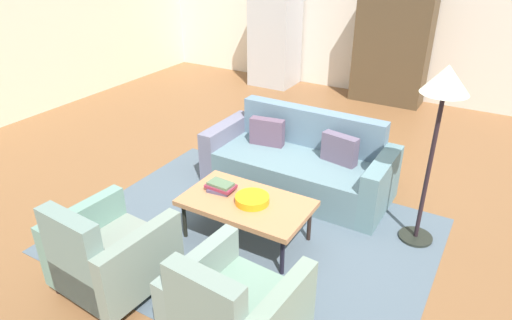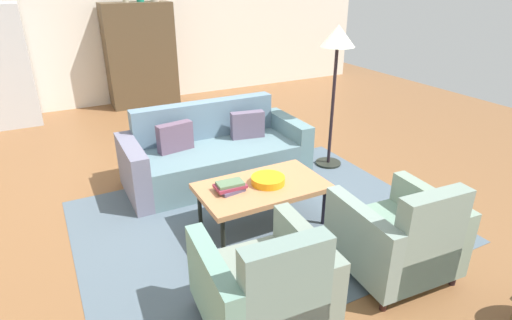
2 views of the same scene
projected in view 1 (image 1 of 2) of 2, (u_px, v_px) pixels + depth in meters
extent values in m
plane|color=brown|center=(293.00, 201.00, 4.99)|extent=(11.61, 11.61, 0.00)
cube|color=silver|center=(405.00, 16.00, 7.55)|extent=(9.67, 0.12, 2.80)
cube|color=#4E5E6B|center=(249.00, 235.00, 4.43)|extent=(3.40, 2.60, 0.01)
cube|color=slate|center=(297.00, 173.00, 5.14)|extent=(1.75, 0.92, 0.42)
cube|color=slate|center=(311.00, 144.00, 5.32)|extent=(1.74, 0.20, 0.86)
cube|color=slate|center=(380.00, 187.00, 4.66)|extent=(0.19, 0.90, 0.62)
cube|color=slate|center=(227.00, 146.00, 5.54)|extent=(0.19, 0.90, 0.62)
cube|color=#605369|center=(340.00, 149.00, 4.84)|extent=(0.42, 0.19, 0.32)
cube|color=#614A5E|center=(267.00, 132.00, 5.26)|extent=(0.41, 0.18, 0.32)
cylinder|color=black|center=(218.00, 194.00, 4.76)|extent=(0.04, 0.04, 0.38)
cylinder|color=black|center=(309.00, 223.00, 4.28)|extent=(0.04, 0.04, 0.38)
cylinder|color=black|center=(185.00, 220.00, 4.33)|extent=(0.04, 0.04, 0.38)
cylinder|color=black|center=(282.00, 256.00, 3.85)|extent=(0.04, 0.04, 0.38)
cube|color=#B87B4F|center=(246.00, 203.00, 4.21)|extent=(1.20, 0.70, 0.05)
cylinder|color=#39231A|center=(122.00, 245.00, 4.21)|extent=(0.05, 0.05, 0.10)
cylinder|color=#3A2D17|center=(176.00, 272.00, 3.88)|extent=(0.05, 0.05, 0.10)
cylinder|color=#342620|center=(58.00, 287.00, 3.71)|extent=(0.05, 0.05, 0.10)
cube|color=gray|center=(115.00, 261.00, 3.70)|extent=(0.61, 0.84, 0.30)
cube|color=gray|center=(75.00, 260.00, 3.35)|extent=(0.57, 0.18, 0.78)
cube|color=gray|center=(86.00, 234.00, 3.81)|extent=(0.17, 0.81, 0.56)
cube|color=gray|center=(142.00, 264.00, 3.47)|extent=(0.17, 0.81, 0.56)
cylinder|color=#3A1C0F|center=(229.00, 291.00, 3.68)|extent=(0.05, 0.05, 0.10)
cube|color=gray|center=(238.00, 317.00, 3.16)|extent=(0.61, 0.84, 0.30)
cube|color=gray|center=(200.00, 284.00, 3.28)|extent=(0.18, 0.81, 0.56)
cylinder|color=orange|center=(252.00, 199.00, 4.15)|extent=(0.32, 0.32, 0.07)
cube|color=#514767|center=(221.00, 189.00, 4.36)|extent=(0.24, 0.21, 0.03)
cube|color=maroon|center=(221.00, 186.00, 4.34)|extent=(0.28, 0.18, 0.03)
cube|color=#567352|center=(221.00, 184.00, 4.33)|extent=(0.25, 0.16, 0.03)
cube|color=#4F3E29|center=(392.00, 50.00, 7.53)|extent=(1.20, 0.50, 1.80)
cube|color=#473426|center=(379.00, 45.00, 7.86)|extent=(0.56, 0.01, 1.51)
cube|color=#402D15|center=(414.00, 49.00, 7.59)|extent=(0.56, 0.01, 1.51)
cube|color=#B7BABF|center=(275.00, 36.00, 8.42)|extent=(0.80, 0.70, 1.85)
cylinder|color=#99999E|center=(286.00, 28.00, 8.64)|extent=(0.02, 0.02, 0.70)
cylinder|color=black|center=(415.00, 237.00, 4.38)|extent=(0.32, 0.32, 0.03)
cylinder|color=black|center=(429.00, 170.00, 4.05)|extent=(0.04, 0.04, 1.45)
cone|color=beige|center=(447.00, 79.00, 3.66)|extent=(0.40, 0.40, 0.24)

